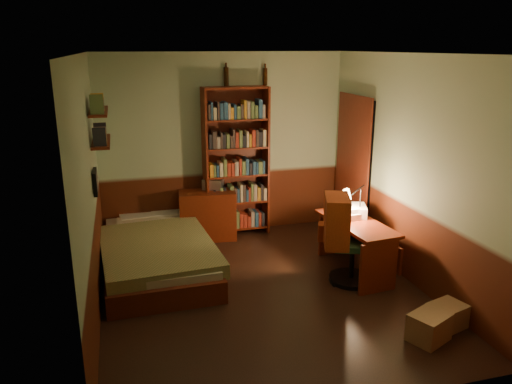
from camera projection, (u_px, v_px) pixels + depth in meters
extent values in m
cube|color=black|center=(262.00, 292.00, 5.66)|extent=(3.50, 4.00, 0.02)
cube|color=silver|center=(263.00, 52.00, 4.92)|extent=(3.50, 4.00, 0.02)
cube|color=#99B591|center=(224.00, 145.00, 7.15)|extent=(3.50, 0.02, 2.60)
cube|color=#99B591|center=(88.00, 193.00, 4.84)|extent=(0.02, 4.00, 2.60)
cube|color=#99B591|center=(409.00, 170.00, 5.74)|extent=(0.02, 4.00, 2.60)
cube|color=#99B591|center=(343.00, 253.00, 3.43)|extent=(3.50, 0.02, 2.60)
cube|color=black|center=(354.00, 169.00, 7.02)|extent=(0.06, 0.90, 2.00)
cube|color=#4A1A0F|center=(352.00, 170.00, 7.01)|extent=(0.02, 0.98, 2.08)
cube|color=olive|center=(156.00, 241.00, 6.18)|extent=(1.28, 2.33, 0.68)
cube|color=#561B0C|center=(208.00, 215.00, 7.11)|extent=(0.83, 0.48, 0.70)
cube|color=#B2B2B7|center=(213.00, 184.00, 7.14)|extent=(0.34, 0.31, 0.15)
cube|color=#561B0C|center=(236.00, 163.00, 7.10)|extent=(0.93, 0.33, 2.14)
cylinder|color=black|center=(226.00, 77.00, 6.84)|extent=(0.07, 0.07, 0.25)
cylinder|color=black|center=(265.00, 77.00, 6.99)|extent=(0.07, 0.07, 0.24)
cube|color=#561B0C|center=(355.00, 246.00, 6.08)|extent=(0.62, 1.25, 0.64)
cube|color=silver|center=(356.00, 211.00, 6.18)|extent=(0.34, 0.39, 0.13)
cone|color=black|center=(361.00, 193.00, 6.08)|extent=(0.19, 0.19, 0.60)
cube|color=#234F2F|center=(353.00, 247.00, 5.77)|extent=(0.53, 0.50, 0.86)
cube|color=#AB3F1B|center=(332.00, 185.00, 5.69)|extent=(0.34, 0.53, 0.58)
cube|color=#561B0C|center=(101.00, 142.00, 5.81)|extent=(0.20, 0.90, 0.03)
cube|color=#561B0C|center=(98.00, 111.00, 5.71)|extent=(0.20, 0.90, 0.03)
cube|color=black|center=(95.00, 182.00, 5.42)|extent=(0.04, 0.32, 0.26)
cube|color=olive|center=(429.00, 327.00, 4.68)|extent=(0.44, 0.41, 0.27)
cube|color=olive|center=(447.00, 316.00, 4.91)|extent=(0.40, 0.36, 0.24)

